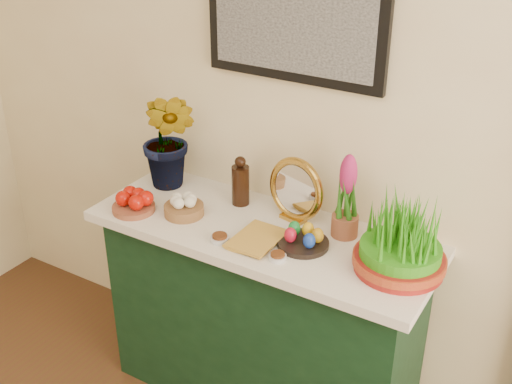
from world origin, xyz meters
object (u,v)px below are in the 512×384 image
(mirror, at_px, (296,190))
(sideboard, at_px, (262,320))
(hyacinth_green, at_px, (168,124))
(wheatgrass_sabzeh, at_px, (401,241))
(book, at_px, (238,232))

(mirror, bearing_deg, sideboard, -120.45)
(hyacinth_green, relative_size, mirror, 2.21)
(hyacinth_green, height_order, wheatgrass_sabzeh, hyacinth_green)
(sideboard, bearing_deg, book, -114.30)
(book, xyz_separation_m, wheatgrass_sabzeh, (0.61, 0.10, 0.10))
(sideboard, xyz_separation_m, mirror, (0.08, 0.13, 0.59))
(sideboard, height_order, book, book)
(wheatgrass_sabzeh, bearing_deg, book, -170.63)
(mirror, bearing_deg, book, -117.79)
(wheatgrass_sabzeh, bearing_deg, hyacinth_green, 174.55)
(sideboard, bearing_deg, hyacinth_green, 169.18)
(wheatgrass_sabzeh, bearing_deg, mirror, 164.71)
(book, distance_m, wheatgrass_sabzeh, 0.63)
(book, bearing_deg, sideboard, 66.74)
(sideboard, distance_m, wheatgrass_sabzeh, 0.81)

